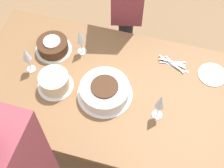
{
  "coord_description": "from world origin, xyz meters",
  "views": [
    {
      "loc": [
        -0.27,
        0.97,
        2.41
      ],
      "look_at": [
        0.0,
        0.0,
        0.83
      ],
      "focal_mm": 50.0,
      "sensor_mm": 36.0,
      "label": 1
    }
  ],
  "objects_px": {
    "cake_center_white": "(105,91)",
    "wine_glass_far": "(26,55)",
    "wine_glass_near": "(80,37)",
    "wine_glass_extra": "(160,102)",
    "cake_back_decorated": "(54,82)",
    "cake_front_chocolate": "(53,46)"
  },
  "relations": [
    {
      "from": "cake_center_white",
      "to": "wine_glass_far",
      "type": "bearing_deg",
      "value": -6.27
    },
    {
      "from": "wine_glass_near",
      "to": "wine_glass_extra",
      "type": "relative_size",
      "value": 0.98
    },
    {
      "from": "cake_back_decorated",
      "to": "wine_glass_extra",
      "type": "xyz_separation_m",
      "value": [
        -0.64,
        0.03,
        0.1
      ]
    },
    {
      "from": "wine_glass_near",
      "to": "cake_back_decorated",
      "type": "bearing_deg",
      "value": 76.48
    },
    {
      "from": "cake_back_decorated",
      "to": "wine_glass_extra",
      "type": "relative_size",
      "value": 1.0
    },
    {
      "from": "wine_glass_far",
      "to": "wine_glass_extra",
      "type": "relative_size",
      "value": 0.93
    },
    {
      "from": "cake_front_chocolate",
      "to": "cake_back_decorated",
      "type": "distance_m",
      "value": 0.29
    },
    {
      "from": "wine_glass_near",
      "to": "wine_glass_extra",
      "type": "distance_m",
      "value": 0.66
    },
    {
      "from": "cake_center_white",
      "to": "cake_front_chocolate",
      "type": "relative_size",
      "value": 1.39
    },
    {
      "from": "cake_center_white",
      "to": "wine_glass_far",
      "type": "relative_size",
      "value": 1.63
    },
    {
      "from": "wine_glass_extra",
      "to": "cake_back_decorated",
      "type": "bearing_deg",
      "value": -2.63
    },
    {
      "from": "wine_glass_near",
      "to": "cake_front_chocolate",
      "type": "bearing_deg",
      "value": 10.78
    },
    {
      "from": "cake_front_chocolate",
      "to": "wine_glass_near",
      "type": "xyz_separation_m",
      "value": [
        -0.19,
        -0.04,
        0.11
      ]
    },
    {
      "from": "cake_back_decorated",
      "to": "cake_center_white",
      "type": "bearing_deg",
      "value": -175.4
    },
    {
      "from": "cake_back_decorated",
      "to": "wine_glass_far",
      "type": "xyz_separation_m",
      "value": [
        0.2,
        -0.08,
        0.1
      ]
    },
    {
      "from": "cake_front_chocolate",
      "to": "wine_glass_near",
      "type": "relative_size",
      "value": 1.12
    },
    {
      "from": "wine_glass_extra",
      "to": "cake_center_white",
      "type": "bearing_deg",
      "value": -9.29
    },
    {
      "from": "cake_back_decorated",
      "to": "wine_glass_near",
      "type": "height_order",
      "value": "wine_glass_near"
    },
    {
      "from": "cake_center_white",
      "to": "wine_glass_far",
      "type": "distance_m",
      "value": 0.52
    },
    {
      "from": "cake_back_decorated",
      "to": "wine_glass_extra",
      "type": "distance_m",
      "value": 0.65
    },
    {
      "from": "cake_back_decorated",
      "to": "wine_glass_far",
      "type": "distance_m",
      "value": 0.23
    },
    {
      "from": "wine_glass_far",
      "to": "wine_glass_extra",
      "type": "distance_m",
      "value": 0.85
    }
  ]
}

